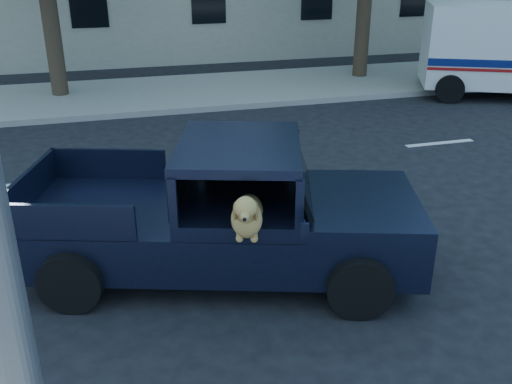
% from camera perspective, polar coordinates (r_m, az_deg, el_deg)
% --- Properties ---
extents(ground, '(120.00, 120.00, 0.00)m').
position_cam_1_polar(ground, '(8.42, 7.14, -4.69)').
color(ground, black).
rests_on(ground, ground).
extents(far_sidewalk, '(60.00, 4.00, 0.15)m').
position_cam_1_polar(far_sidewalk, '(16.74, -5.03, 10.06)').
color(far_sidewalk, gray).
rests_on(far_sidewalk, ground).
extents(lane_stripes, '(21.60, 0.14, 0.01)m').
position_cam_1_polar(lane_stripes, '(12.03, 9.84, 4.02)').
color(lane_stripes, silver).
rests_on(lane_stripes, ground).
extents(pickup_truck, '(5.28, 3.32, 1.76)m').
position_cam_1_polar(pickup_truck, '(7.34, -4.11, -3.76)').
color(pickup_truck, black).
rests_on(pickup_truck, ground).
extents(mail_truck, '(5.00, 3.81, 2.49)m').
position_cam_1_polar(mail_truck, '(17.58, 23.56, 12.27)').
color(mail_truck, silver).
rests_on(mail_truck, ground).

